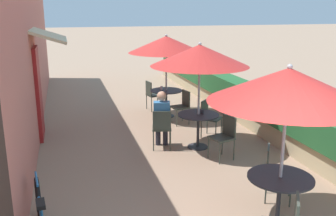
{
  "coord_description": "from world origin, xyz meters",
  "views": [
    {
      "loc": [
        -1.8,
        -2.3,
        2.92
      ],
      "look_at": [
        0.15,
        4.63,
        1.0
      ],
      "focal_mm": 40.0,
      "sensor_mm": 36.0,
      "label": 1
    }
  ],
  "objects_px": {
    "patio_table_far": "(166,96)",
    "patio_table_near": "(279,189)",
    "patio_umbrella_far": "(166,44)",
    "patio_umbrella_near": "(288,85)",
    "patio_table_mid": "(198,122)",
    "cafe_chair_mid_back": "(209,115)",
    "cafe_chair_mid_right": "(225,134)",
    "cafe_chair_near_right": "(274,169)",
    "coffee_cup_mid": "(202,112)",
    "cafe_chair_far_left": "(182,104)",
    "coffee_cup_far": "(161,88)",
    "seated_patron_mid_left": "(162,117)",
    "cafe_chair_mid_left": "(162,126)",
    "patio_umbrella_mid": "(200,55)",
    "cafe_chair_far_right": "(152,93)"
  },
  "relations": [
    {
      "from": "patio_table_mid",
      "to": "coffee_cup_mid",
      "type": "xyz_separation_m",
      "value": [
        0.08,
        0.0,
        0.22
      ]
    },
    {
      "from": "patio_table_near",
      "to": "patio_umbrella_far",
      "type": "height_order",
      "value": "patio_umbrella_far"
    },
    {
      "from": "cafe_chair_mid_back",
      "to": "coffee_cup_far",
      "type": "bearing_deg",
      "value": -119.4
    },
    {
      "from": "cafe_chair_far_right",
      "to": "seated_patron_mid_left",
      "type": "bearing_deg",
      "value": -20.5
    },
    {
      "from": "coffee_cup_mid",
      "to": "seated_patron_mid_left",
      "type": "bearing_deg",
      "value": 165.31
    },
    {
      "from": "cafe_chair_near_right",
      "to": "cafe_chair_far_left",
      "type": "distance_m",
      "value": 4.23
    },
    {
      "from": "seated_patron_mid_left",
      "to": "patio_umbrella_far",
      "type": "height_order",
      "value": "patio_umbrella_far"
    },
    {
      "from": "coffee_cup_far",
      "to": "patio_table_mid",
      "type": "bearing_deg",
      "value": -87.42
    },
    {
      "from": "cafe_chair_near_right",
      "to": "patio_table_mid",
      "type": "bearing_deg",
      "value": -139.72
    },
    {
      "from": "patio_umbrella_mid",
      "to": "cafe_chair_mid_back",
      "type": "height_order",
      "value": "patio_umbrella_mid"
    },
    {
      "from": "patio_umbrella_far",
      "to": "cafe_chair_far_left",
      "type": "height_order",
      "value": "patio_umbrella_far"
    },
    {
      "from": "patio_table_near",
      "to": "seated_patron_mid_left",
      "type": "bearing_deg",
      "value": 102.41
    },
    {
      "from": "patio_umbrella_near",
      "to": "patio_umbrella_far",
      "type": "relative_size",
      "value": 1.0
    },
    {
      "from": "patio_table_far",
      "to": "cafe_chair_far_right",
      "type": "bearing_deg",
      "value": 106.61
    },
    {
      "from": "patio_umbrella_far",
      "to": "cafe_chair_far_right",
      "type": "bearing_deg",
      "value": 106.61
    },
    {
      "from": "patio_umbrella_near",
      "to": "cafe_chair_far_left",
      "type": "relative_size",
      "value": 2.6
    },
    {
      "from": "patio_umbrella_mid",
      "to": "coffee_cup_mid",
      "type": "height_order",
      "value": "patio_umbrella_mid"
    },
    {
      "from": "patio_table_far",
      "to": "patio_table_near",
      "type": "bearing_deg",
      "value": -89.85
    },
    {
      "from": "patio_table_near",
      "to": "patio_umbrella_near",
      "type": "relative_size",
      "value": 0.39
    },
    {
      "from": "cafe_chair_mid_left",
      "to": "patio_umbrella_far",
      "type": "relative_size",
      "value": 0.38
    },
    {
      "from": "patio_umbrella_near",
      "to": "patio_table_mid",
      "type": "height_order",
      "value": "patio_umbrella_near"
    },
    {
      "from": "patio_table_far",
      "to": "coffee_cup_mid",
      "type": "bearing_deg",
      "value": -87.73
    },
    {
      "from": "patio_table_near",
      "to": "seated_patron_mid_left",
      "type": "height_order",
      "value": "seated_patron_mid_left"
    },
    {
      "from": "patio_table_mid",
      "to": "patio_table_far",
      "type": "height_order",
      "value": "same"
    },
    {
      "from": "patio_table_mid",
      "to": "cafe_chair_mid_back",
      "type": "relative_size",
      "value": 1.01
    },
    {
      "from": "patio_table_near",
      "to": "cafe_chair_far_right",
      "type": "relative_size",
      "value": 1.01
    },
    {
      "from": "cafe_chair_mid_left",
      "to": "cafe_chair_far_left",
      "type": "bearing_deg",
      "value": 73.08
    },
    {
      "from": "cafe_chair_near_right",
      "to": "patio_umbrella_far",
      "type": "height_order",
      "value": "patio_umbrella_far"
    },
    {
      "from": "seated_patron_mid_left",
      "to": "cafe_chair_mid_right",
      "type": "bearing_deg",
      "value": -28.55
    },
    {
      "from": "patio_table_mid",
      "to": "patio_table_far",
      "type": "distance_m",
      "value": 2.51
    },
    {
      "from": "coffee_cup_mid",
      "to": "patio_table_near",
      "type": "bearing_deg",
      "value": -91.51
    },
    {
      "from": "patio_table_near",
      "to": "cafe_chair_mid_back",
      "type": "xyz_separation_m",
      "value": [
        0.49,
        3.79,
        -0.06
      ]
    },
    {
      "from": "cafe_chair_near_right",
      "to": "coffee_cup_far",
      "type": "relative_size",
      "value": 9.67
    },
    {
      "from": "cafe_chair_mid_right",
      "to": "patio_table_far",
      "type": "height_order",
      "value": "cafe_chair_mid_right"
    },
    {
      "from": "patio_table_mid",
      "to": "cafe_chair_mid_left",
      "type": "height_order",
      "value": "cafe_chair_mid_left"
    },
    {
      "from": "patio_umbrella_mid",
      "to": "coffee_cup_mid",
      "type": "bearing_deg",
      "value": 2.93
    },
    {
      "from": "cafe_chair_near_right",
      "to": "patio_umbrella_far",
      "type": "distance_m",
      "value": 5.21
    },
    {
      "from": "cafe_chair_mid_right",
      "to": "cafe_chair_mid_back",
      "type": "bearing_deg",
      "value": -24.4
    },
    {
      "from": "patio_umbrella_far",
      "to": "patio_umbrella_near",
      "type": "bearing_deg",
      "value": -89.85
    },
    {
      "from": "patio_table_mid",
      "to": "patio_umbrella_near",
      "type": "bearing_deg",
      "value": -90.02
    },
    {
      "from": "patio_table_near",
      "to": "patio_umbrella_mid",
      "type": "xyz_separation_m",
      "value": [
        0.0,
        3.17,
        1.42
      ]
    },
    {
      "from": "cafe_chair_mid_back",
      "to": "patio_umbrella_far",
      "type": "xyz_separation_m",
      "value": [
        -0.5,
        1.89,
        1.48
      ]
    },
    {
      "from": "cafe_chair_mid_back",
      "to": "patio_umbrella_far",
      "type": "distance_m",
      "value": 2.45
    },
    {
      "from": "patio_table_near",
      "to": "patio_umbrella_far",
      "type": "relative_size",
      "value": 0.39
    },
    {
      "from": "patio_table_near",
      "to": "coffee_cup_mid",
      "type": "height_order",
      "value": "coffee_cup_mid"
    },
    {
      "from": "cafe_chair_mid_back",
      "to": "cafe_chair_mid_right",
      "type": "bearing_deg",
      "value": 35.6
    },
    {
      "from": "patio_table_near",
      "to": "patio_umbrella_far",
      "type": "distance_m",
      "value": 5.85
    },
    {
      "from": "seated_patron_mid_left",
      "to": "coffee_cup_mid",
      "type": "height_order",
      "value": "seated_patron_mid_left"
    },
    {
      "from": "patio_umbrella_mid",
      "to": "cafe_chair_mid_left",
      "type": "relative_size",
      "value": 2.6
    },
    {
      "from": "cafe_chair_mid_right",
      "to": "coffee_cup_mid",
      "type": "height_order",
      "value": "cafe_chair_mid_right"
    }
  ]
}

